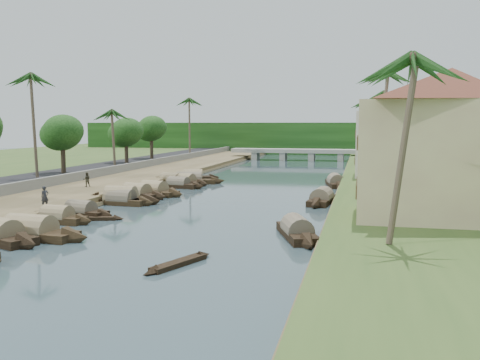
% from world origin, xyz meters
% --- Properties ---
extents(ground, '(220.00, 220.00, 0.00)m').
position_xyz_m(ground, '(0.00, 0.00, 0.00)').
color(ground, '#34474E').
rests_on(ground, ground).
extents(left_bank, '(10.00, 180.00, 0.80)m').
position_xyz_m(left_bank, '(-16.00, 20.00, 0.40)').
color(left_bank, brown).
rests_on(left_bank, ground).
extents(right_bank, '(16.00, 180.00, 1.20)m').
position_xyz_m(right_bank, '(19.00, 20.00, 0.60)').
color(right_bank, '#324E1F').
rests_on(right_bank, ground).
extents(road, '(8.00, 180.00, 1.40)m').
position_xyz_m(road, '(-24.50, 20.00, 0.70)').
color(road, black).
rests_on(road, ground).
extents(retaining_wall, '(0.40, 180.00, 1.10)m').
position_xyz_m(retaining_wall, '(-20.20, 20.00, 1.35)').
color(retaining_wall, slate).
rests_on(retaining_wall, left_bank).
extents(treeline, '(120.00, 14.00, 8.00)m').
position_xyz_m(treeline, '(0.00, 100.00, 4.00)').
color(treeline, black).
rests_on(treeline, ground).
extents(bridge, '(28.00, 4.00, 2.40)m').
position_xyz_m(bridge, '(0.00, 72.00, 1.72)').
color(bridge, gray).
rests_on(bridge, ground).
extents(building_near, '(14.85, 14.85, 10.20)m').
position_xyz_m(building_near, '(18.99, -2.00, 6.38)').
color(building_near, beige).
rests_on(building_near, right_bank).
extents(building_mid, '(14.11, 14.11, 9.70)m').
position_xyz_m(building_mid, '(19.99, 14.00, 6.13)').
color(building_mid, tan).
rests_on(building_mid, right_bank).
extents(building_far, '(15.59, 15.59, 10.20)m').
position_xyz_m(building_far, '(18.99, 28.00, 6.38)').
color(building_far, beige).
rests_on(building_far, right_bank).
extents(building_distant, '(12.62, 12.62, 9.20)m').
position_xyz_m(building_distant, '(19.99, 48.00, 5.88)').
color(building_distant, beige).
rests_on(building_distant, right_bank).
extents(sampan_1, '(8.03, 4.70, 2.35)m').
position_xyz_m(sampan_1, '(-9.52, -10.75, 0.42)').
color(sampan_1, black).
rests_on(sampan_1, ground).
extents(sampan_2, '(9.48, 2.87, 2.43)m').
position_xyz_m(sampan_2, '(-8.37, -9.20, 0.42)').
color(sampan_2, black).
rests_on(sampan_2, ground).
extents(sampan_3, '(6.96, 2.97, 1.89)m').
position_xyz_m(sampan_3, '(-9.45, -0.64, 0.41)').
color(sampan_3, black).
rests_on(sampan_3, ground).
extents(sampan_4, '(6.75, 2.30, 1.93)m').
position_xyz_m(sampan_4, '(-9.77, -3.70, 0.41)').
color(sampan_4, black).
rests_on(sampan_4, ground).
extents(sampan_5, '(8.33, 2.57, 2.58)m').
position_xyz_m(sampan_5, '(-9.31, 6.63, 0.42)').
color(sampan_5, black).
rests_on(sampan_5, ground).
extents(sampan_6, '(7.18, 2.30, 2.13)m').
position_xyz_m(sampan_6, '(-9.05, 6.18, 0.41)').
color(sampan_6, black).
rests_on(sampan_6, ground).
extents(sampan_7, '(8.33, 4.32, 2.19)m').
position_xyz_m(sampan_7, '(-9.67, 11.11, 0.42)').
color(sampan_7, black).
rests_on(sampan_7, ground).
extents(sampan_8, '(7.94, 3.83, 2.37)m').
position_xyz_m(sampan_8, '(-8.52, 12.99, 0.42)').
color(sampan_8, black).
rests_on(sampan_8, ground).
extents(sampan_9, '(7.32, 2.87, 1.87)m').
position_xyz_m(sampan_9, '(-8.22, 20.06, 0.41)').
color(sampan_9, black).
rests_on(sampan_9, ground).
extents(sampan_10, '(7.61, 4.03, 2.09)m').
position_xyz_m(sampan_10, '(-10.35, 23.43, 0.41)').
color(sampan_10, black).
rests_on(sampan_10, ground).
extents(sampan_11, '(7.48, 3.88, 2.13)m').
position_xyz_m(sampan_11, '(-8.45, 23.10, 0.41)').
color(sampan_11, black).
rests_on(sampan_11, ground).
extents(sampan_12, '(9.55, 4.06, 2.24)m').
position_xyz_m(sampan_12, '(-8.37, 24.66, 0.42)').
color(sampan_12, black).
rests_on(sampan_12, ground).
extents(sampan_13, '(7.66, 3.72, 2.08)m').
position_xyz_m(sampan_13, '(-9.24, 29.04, 0.41)').
color(sampan_13, black).
rests_on(sampan_13, ground).
extents(sampan_14, '(4.30, 8.59, 2.09)m').
position_xyz_m(sampan_14, '(9.07, -4.88, 0.41)').
color(sampan_14, black).
rests_on(sampan_14, ground).
extents(sampan_15, '(2.62, 8.44, 2.22)m').
position_xyz_m(sampan_15, '(9.56, 11.22, 0.42)').
color(sampan_15, black).
rests_on(sampan_15, ground).
extents(sampan_16, '(3.37, 9.29, 2.22)m').
position_xyz_m(sampan_16, '(10.19, 26.35, 0.42)').
color(sampan_16, black).
rests_on(sampan_16, ground).
extents(canoe_0, '(2.71, 5.36, 0.72)m').
position_xyz_m(canoe_0, '(3.67, -13.59, 0.10)').
color(canoe_0, black).
rests_on(canoe_0, ground).
extents(canoe_1, '(4.31, 1.86, 0.69)m').
position_xyz_m(canoe_1, '(-7.30, -1.99, 0.10)').
color(canoe_1, black).
rests_on(canoe_1, ground).
extents(canoe_2, '(6.24, 1.69, 0.90)m').
position_xyz_m(canoe_2, '(-9.75, 24.42, 0.10)').
color(canoe_2, black).
rests_on(canoe_2, ground).
extents(palm_0, '(3.20, 3.20, 11.42)m').
position_xyz_m(palm_0, '(15.00, -11.15, 10.85)').
color(palm_0, brown).
rests_on(palm_0, ground).
extents(palm_1, '(3.20, 3.20, 9.45)m').
position_xyz_m(palm_1, '(16.00, 7.96, 8.93)').
color(palm_1, brown).
rests_on(palm_1, ground).
extents(palm_2, '(3.20, 3.20, 13.55)m').
position_xyz_m(palm_2, '(15.00, 19.43, 12.89)').
color(palm_2, brown).
rests_on(palm_2, ground).
extents(palm_3, '(3.20, 3.20, 12.27)m').
position_xyz_m(palm_3, '(16.00, 36.01, 11.66)').
color(palm_3, brown).
rests_on(palm_3, ground).
extents(palm_5, '(3.20, 3.20, 13.43)m').
position_xyz_m(palm_5, '(-24.00, 15.11, 12.97)').
color(palm_5, brown).
rests_on(palm_5, ground).
extents(palm_6, '(3.20, 3.20, 9.64)m').
position_xyz_m(palm_6, '(-22.00, 31.34, 9.31)').
color(palm_6, brown).
rests_on(palm_6, ground).
extents(palm_7, '(3.20, 3.20, 12.06)m').
position_xyz_m(palm_7, '(14.00, 56.40, 11.45)').
color(palm_7, brown).
rests_on(palm_7, ground).
extents(palm_8, '(3.20, 3.20, 12.72)m').
position_xyz_m(palm_8, '(-20.50, 61.89, 12.28)').
color(palm_8, brown).
rests_on(palm_8, ground).
extents(tree_3, '(5.04, 5.04, 7.20)m').
position_xyz_m(tree_3, '(-24.00, 20.94, 6.45)').
color(tree_3, '#413225').
rests_on(tree_3, ground).
extents(tree_4, '(5.19, 5.19, 7.01)m').
position_xyz_m(tree_4, '(-24.00, 39.80, 6.21)').
color(tree_4, '#413225').
rests_on(tree_4, ground).
extents(tree_5, '(5.11, 5.11, 7.50)m').
position_xyz_m(tree_5, '(-24.00, 50.48, 6.72)').
color(tree_5, '#413225').
rests_on(tree_5, ground).
extents(tree_6, '(4.38, 4.38, 7.00)m').
position_xyz_m(tree_6, '(24.00, 28.54, 6.30)').
color(tree_6, '#413225').
rests_on(tree_6, ground).
extents(person_near, '(0.71, 0.77, 1.76)m').
position_xyz_m(person_near, '(-12.15, -1.58, 1.68)').
color(person_near, '#27292F').
rests_on(person_near, left_bank).
extents(person_far, '(0.97, 0.92, 1.59)m').
position_xyz_m(person_far, '(-16.09, 12.47, 1.59)').
color(person_far, '#302F21').
rests_on(person_far, left_bank).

